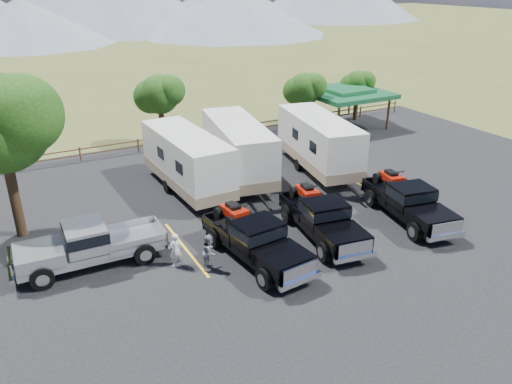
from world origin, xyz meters
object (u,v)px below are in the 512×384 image
trailer_left (187,161)px  trailer_right (318,143)px  pavilion (346,93)px  trailer_center (238,150)px  person_b (209,252)px  person_a (175,250)px  rig_left (254,238)px  rig_center (322,217)px  pickup_silver (91,244)px  rig_right (408,200)px

trailer_left → trailer_right: (8.53, -0.87, 0.02)m
pavilion → trailer_center: trailer_center is taller
person_b → trailer_center: bearing=3.6°
person_a → rig_left: bearing=155.1°
rig_left → pavilion: bearing=36.7°
person_a → pavilion: bearing=-151.5°
trailer_right → rig_center: bearing=-113.0°
rig_center → trailer_center: bearing=99.5°
rig_center → pickup_silver: rig_center is taller
person_b → trailer_left: bearing=21.7°
pavilion → rig_left: 22.62m
pickup_silver → person_b: size_ratio=4.09×
rig_left → trailer_right: size_ratio=0.66×
rig_center → person_a: rig_center is taller
rig_left → rig_center: size_ratio=1.00×
pavilion → rig_left: (-16.60, -15.28, -1.72)m
rig_right → person_b: (-10.85, 0.38, -0.22)m
pavilion → person_a: 24.52m
trailer_left → person_a: trailer_left is taller
pavilion → rig_left: pavilion is taller
pavilion → rig_right: size_ratio=0.94×
trailer_left → trailer_center: bearing=2.5°
trailer_left → rig_center: bearing=-68.9°
trailer_left → trailer_center: trailer_center is taller
rig_right → trailer_center: trailer_center is taller
trailer_right → person_b: 13.23m
pavilion → person_b: (-18.66, -15.08, -1.95)m
rig_center → person_a: 7.14m
rig_center → rig_right: bearing=2.2°
trailer_center → person_b: bearing=-112.8°
pickup_silver → person_b: bearing=59.4°
pavilion → rig_center: 19.73m
rig_center → trailer_left: 9.07m
rig_left → trailer_left: trailer_left is taller
trailer_center → rig_right: bearing=-50.1°
pavilion → trailer_left: (-16.38, -6.65, -0.97)m
trailer_left → pickup_silver: size_ratio=1.50×
rig_left → trailer_center: size_ratio=0.65×
trailer_center → pickup_silver: (-10.06, -6.03, -0.82)m
rig_right → person_a: bearing=-175.5°
rig_right → pavilion: bearing=73.6°
trailer_left → person_b: bearing=-107.5°
pavilion → trailer_right: 10.91m
pavilion → rig_left: bearing=-137.4°
rig_right → person_b: size_ratio=4.12×
rig_right → pickup_silver: (-15.21, 3.08, -0.00)m
trailer_left → person_b: (-2.28, -8.44, -0.98)m
trailer_center → person_a: trailer_center is taller
trailer_center → trailer_left: bearing=-164.8°
rig_center → trailer_center: (-0.19, 8.58, 0.82)m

